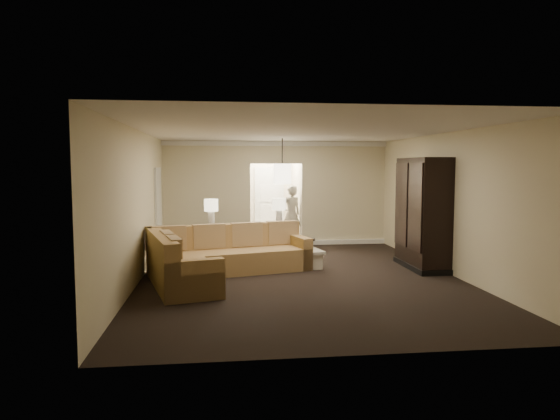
{
  "coord_description": "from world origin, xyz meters",
  "views": [
    {
      "loc": [
        -1.49,
        -9.31,
        2.13
      ],
      "look_at": [
        -0.23,
        1.2,
        1.2
      ],
      "focal_mm": 32.0,
      "sensor_mm": 36.0,
      "label": 1
    }
  ],
  "objects": [
    {
      "name": "console_table",
      "position": [
        -0.92,
        2.14,
        0.47
      ],
      "size": [
        2.06,
        0.61,
        0.79
      ],
      "rotation": [
        0.0,
        0.0,
        0.08
      ],
      "color": "black",
      "rests_on": "ground"
    },
    {
      "name": "pendant_light",
      "position": [
        0.0,
        2.7,
        1.95
      ],
      "size": [
        0.38,
        0.38,
        1.09
      ],
      "color": "black",
      "rests_on": "ceiling"
    },
    {
      "name": "wall_front",
      "position": [
        0.0,
        -4.0,
        1.4
      ],
      "size": [
        6.0,
        0.04,
        2.8
      ],
      "primitive_type": "cube",
      "color": "beige",
      "rests_on": "ground"
    },
    {
      "name": "drink_table",
      "position": [
        0.3,
        1.2,
        0.41
      ],
      "size": [
        0.46,
        0.46,
        0.58
      ],
      "rotation": [
        0.0,
        0.0,
        -0.31
      ],
      "color": "black",
      "rests_on": "ground"
    },
    {
      "name": "ceiling",
      "position": [
        0.0,
        0.0,
        2.8
      ],
      "size": [
        6.0,
        8.0,
        0.02
      ],
      "primitive_type": "cube",
      "color": "white",
      "rests_on": "wall_back"
    },
    {
      "name": "coffee_table",
      "position": [
        0.1,
        1.0,
        0.19
      ],
      "size": [
        1.1,
        1.1,
        0.4
      ],
      "rotation": [
        0.0,
        0.0,
        0.19
      ],
      "color": "white",
      "rests_on": "ground"
    },
    {
      "name": "side_door",
      "position": [
        -2.97,
        2.8,
        1.05
      ],
      "size": [
        0.05,
        0.9,
        2.1
      ],
      "primitive_type": "cube",
      "color": "silver",
      "rests_on": "ground"
    },
    {
      "name": "person",
      "position": [
        0.45,
        4.3,
        0.89
      ],
      "size": [
        0.76,
        0.65,
        1.78
      ],
      "primitive_type": "imported",
      "rotation": [
        0.0,
        0.0,
        3.54
      ],
      "color": "beige",
      "rests_on": "ground"
    },
    {
      "name": "wall_back",
      "position": [
        0.0,
        4.0,
        1.4
      ],
      "size": [
        6.0,
        0.04,
        2.8
      ],
      "primitive_type": "cube",
      "color": "beige",
      "rests_on": "ground"
    },
    {
      "name": "baseboard",
      "position": [
        0.0,
        3.95,
        0.06
      ],
      "size": [
        6.0,
        0.1,
        0.12
      ],
      "primitive_type": "cube",
      "color": "white",
      "rests_on": "ground"
    },
    {
      "name": "table_lamp_left",
      "position": [
        -1.71,
        2.08,
        1.19
      ],
      "size": [
        0.31,
        0.31,
        0.6
      ],
      "color": "white",
      "rests_on": "console_table"
    },
    {
      "name": "foyer",
      "position": [
        0.0,
        5.34,
        1.3
      ],
      "size": [
        1.44,
        2.02,
        2.8
      ],
      "color": "white",
      "rests_on": "ground"
    },
    {
      "name": "sectional_sofa",
      "position": [
        -1.58,
        0.2,
        0.38
      ],
      "size": [
        3.37,
        3.18,
        0.96
      ],
      "rotation": [
        0.0,
        0.0,
        0.25
      ],
      "color": "brown",
      "rests_on": "ground"
    },
    {
      "name": "armoire",
      "position": [
        2.69,
        0.59,
        1.1
      ],
      "size": [
        0.69,
        1.6,
        2.3
      ],
      "color": "black",
      "rests_on": "ground"
    },
    {
      "name": "crown_molding",
      "position": [
        0.0,
        3.95,
        2.73
      ],
      "size": [
        6.0,
        0.1,
        0.12
      ],
      "primitive_type": "cube",
      "color": "white",
      "rests_on": "wall_back"
    },
    {
      "name": "wall_right",
      "position": [
        3.0,
        0.0,
        1.4
      ],
      "size": [
        0.04,
        8.0,
        2.8
      ],
      "primitive_type": "cube",
      "color": "beige",
      "rests_on": "ground"
    },
    {
      "name": "table_lamp_right",
      "position": [
        -0.14,
        2.2,
        1.19
      ],
      "size": [
        0.31,
        0.31,
        0.6
      ],
      "color": "white",
      "rests_on": "console_table"
    },
    {
      "name": "wall_left",
      "position": [
        -3.0,
        0.0,
        1.4
      ],
      "size": [
        0.04,
        8.0,
        2.8
      ],
      "primitive_type": "cube",
      "color": "beige",
      "rests_on": "ground"
    },
    {
      "name": "ground",
      "position": [
        0.0,
        0.0,
        0.0
      ],
      "size": [
        8.0,
        8.0,
        0.0
      ],
      "primitive_type": "plane",
      "color": "black",
      "rests_on": "ground"
    }
  ]
}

